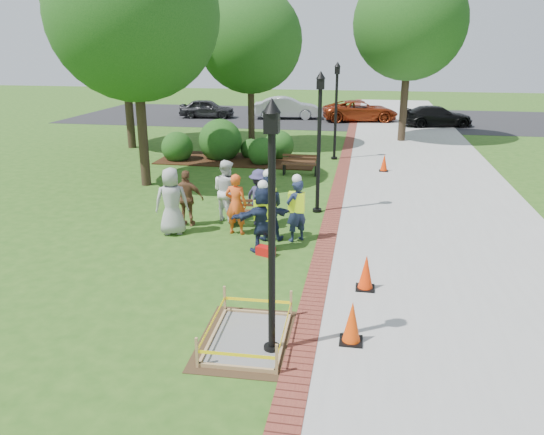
% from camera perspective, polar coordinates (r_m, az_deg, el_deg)
% --- Properties ---
extents(ground, '(100.00, 100.00, 0.00)m').
position_cam_1_polar(ground, '(12.19, -3.33, -6.09)').
color(ground, '#285116').
rests_on(ground, ground).
extents(sidewalk, '(6.00, 60.00, 0.02)m').
position_cam_1_polar(sidewalk, '(21.51, 16.19, 4.07)').
color(sidewalk, '#9E9E99').
rests_on(sidewalk, ground).
extents(brick_edging, '(0.50, 60.00, 0.03)m').
position_cam_1_polar(brick_edging, '(21.40, 7.50, 4.59)').
color(brick_edging, maroon).
rests_on(brick_edging, ground).
extents(mulch_bed, '(7.00, 3.00, 0.05)m').
position_cam_1_polar(mulch_bed, '(24.00, -3.70, 6.22)').
color(mulch_bed, '#381E0F').
rests_on(mulch_bed, ground).
extents(parking_lot, '(36.00, 12.00, 0.01)m').
position_cam_1_polar(parking_lot, '(38.21, 6.21, 10.63)').
color(parking_lot, black).
rests_on(parking_lot, ground).
extents(wet_concrete_pad, '(1.76, 2.34, 0.55)m').
position_cam_1_polar(wet_concrete_pad, '(9.56, -2.60, -11.82)').
color(wet_concrete_pad, '#47331E').
rests_on(wet_concrete_pad, ground).
extents(bench_near, '(1.40, 0.59, 0.74)m').
position_cam_1_polar(bench_near, '(15.21, -2.10, -0.07)').
color(bench_near, brown).
rests_on(bench_near, ground).
extents(bench_far, '(1.47, 0.52, 0.79)m').
position_cam_1_polar(bench_far, '(21.24, 3.03, 5.28)').
color(bench_far, brown).
rests_on(bench_far, ground).
extents(cone_front, '(0.41, 0.41, 0.80)m').
position_cam_1_polar(cone_front, '(9.50, 8.59, -11.18)').
color(cone_front, black).
rests_on(cone_front, ground).
extents(cone_back, '(0.40, 0.40, 0.79)m').
position_cam_1_polar(cone_back, '(11.46, 10.07, -5.90)').
color(cone_back, black).
rests_on(cone_back, ground).
extents(cone_far, '(0.37, 0.37, 0.72)m').
position_cam_1_polar(cone_far, '(22.21, 11.96, 5.73)').
color(cone_far, black).
rests_on(cone_far, ground).
extents(toolbox, '(0.51, 0.39, 0.22)m').
position_cam_1_polar(toolbox, '(13.16, -0.69, -3.63)').
color(toolbox, red).
rests_on(toolbox, ground).
extents(lamp_near, '(0.28, 0.28, 4.26)m').
position_cam_1_polar(lamp_near, '(8.31, -0.02, 0.46)').
color(lamp_near, black).
rests_on(lamp_near, ground).
extents(lamp_mid, '(0.28, 0.28, 4.26)m').
position_cam_1_polar(lamp_mid, '(16.05, 5.10, 9.10)').
color(lamp_mid, black).
rests_on(lamp_mid, ground).
extents(lamp_far, '(0.28, 0.28, 4.26)m').
position_cam_1_polar(lamp_far, '(23.96, 6.91, 12.06)').
color(lamp_far, black).
rests_on(lamp_far, ground).
extents(tree_left, '(5.82, 5.82, 8.85)m').
position_cam_1_polar(tree_left, '(19.68, -14.67, 20.37)').
color(tree_left, '#3D2D1E').
rests_on(tree_left, ground).
extents(tree_back, '(4.97, 4.97, 7.62)m').
position_cam_1_polar(tree_back, '(26.55, -2.34, 18.48)').
color(tree_back, '#3D2D1E').
rests_on(tree_back, ground).
extents(tree_right, '(5.72, 5.72, 8.85)m').
position_cam_1_polar(tree_right, '(29.29, 14.63, 19.59)').
color(tree_right, '#3D2D1E').
rests_on(tree_right, ground).
extents(shrub_a, '(1.39, 1.39, 1.39)m').
position_cam_1_polar(shrub_a, '(24.29, -10.09, 6.07)').
color(shrub_a, '#154313').
rests_on(shrub_a, ground).
extents(shrub_b, '(1.94, 1.94, 1.94)m').
position_cam_1_polar(shrub_b, '(24.40, -5.52, 6.32)').
color(shrub_b, '#154313').
rests_on(shrub_b, ground).
extents(shrub_c, '(1.25, 1.25, 1.25)m').
position_cam_1_polar(shrub_c, '(23.19, -1.04, 5.77)').
color(shrub_c, '#154313').
rests_on(shrub_c, ground).
extents(shrub_d, '(1.37, 1.37, 1.37)m').
position_cam_1_polar(shrub_d, '(24.43, 0.73, 6.42)').
color(shrub_d, '#154313').
rests_on(shrub_d, ground).
extents(shrub_e, '(0.94, 0.94, 0.94)m').
position_cam_1_polar(shrub_e, '(24.54, -2.28, 6.46)').
color(shrub_e, '#154313').
rests_on(shrub_e, ground).
extents(casual_person_a, '(0.68, 0.55, 1.86)m').
position_cam_1_polar(casual_person_a, '(14.64, -10.74, 1.71)').
color(casual_person_a, '#9B9B9B').
rests_on(casual_person_a, ground).
extents(casual_person_b, '(0.58, 0.40, 1.69)m').
position_cam_1_polar(casual_person_b, '(14.44, -3.89, 1.42)').
color(casual_person_b, '#F4531C').
rests_on(casual_person_b, ground).
extents(casual_person_c, '(0.69, 0.62, 1.81)m').
position_cam_1_polar(casual_person_c, '(15.59, -4.93, 2.90)').
color(casual_person_c, white).
rests_on(casual_person_c, ground).
extents(casual_person_d, '(0.53, 0.35, 1.62)m').
position_cam_1_polar(casual_person_d, '(15.27, -9.11, 2.03)').
color(casual_person_d, brown).
rests_on(casual_person_d, ground).
extents(casual_person_e, '(0.62, 0.58, 1.64)m').
position_cam_1_polar(casual_person_e, '(15.14, -1.32, 2.16)').
color(casual_person_e, '#353259').
rests_on(casual_person_e, ground).
extents(hivis_worker_a, '(0.64, 0.58, 1.84)m').
position_cam_1_polar(hivis_worker_a, '(13.19, -0.98, 0.14)').
color(hivis_worker_a, '#1A2944').
rests_on(hivis_worker_a, ground).
extents(hivis_worker_b, '(0.63, 0.61, 1.82)m').
position_cam_1_polar(hivis_worker_b, '(13.88, 2.64, 1.01)').
color(hivis_worker_b, '#1B2D47').
rests_on(hivis_worker_b, ground).
extents(hivis_worker_c, '(0.61, 0.44, 1.92)m').
position_cam_1_polar(hivis_worker_c, '(13.97, -0.46, 1.34)').
color(hivis_worker_c, '#161839').
rests_on(hivis_worker_c, ground).
extents(parked_car_a, '(2.25, 4.47, 1.41)m').
position_cam_1_polar(parked_car_a, '(38.19, -6.97, 10.59)').
color(parked_car_a, '#27272A').
rests_on(parked_car_a, ground).
extents(parked_car_b, '(2.85, 5.20, 1.61)m').
position_cam_1_polar(parked_car_b, '(37.50, 1.58, 10.58)').
color(parked_car_b, '#B7B6BB').
rests_on(parked_car_b, ground).
extents(parked_car_c, '(2.90, 4.93, 1.50)m').
position_cam_1_polar(parked_car_c, '(36.76, 9.41, 10.19)').
color(parked_car_c, maroon).
rests_on(parked_car_c, ground).
extents(parked_car_d, '(2.76, 4.56, 1.39)m').
position_cam_1_polar(parked_car_d, '(35.48, 17.22, 9.34)').
color(parked_car_d, black).
rests_on(parked_car_d, ground).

